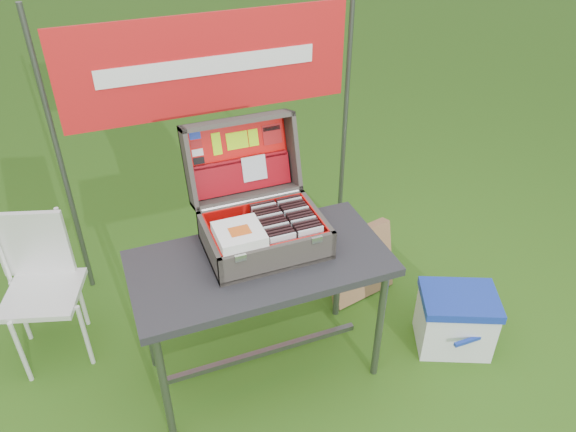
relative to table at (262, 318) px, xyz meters
name	(u,v)px	position (x,y,z in m)	size (l,w,h in m)	color
ground	(282,376)	(0.07, -0.09, -0.37)	(80.00, 80.00, 0.00)	#316017
table	(262,318)	(0.00, 0.00, 0.00)	(1.17, 0.59, 0.73)	#2A2A2E
table_top	(260,263)	(0.00, 0.00, 0.35)	(1.17, 0.59, 0.04)	#2A2A2E
table_leg_fl	(165,389)	(-0.53, -0.23, -0.02)	(0.04, 0.04, 0.69)	#59595B
table_leg_fr	(380,325)	(0.53, -0.23, -0.02)	(0.04, 0.04, 0.69)	#59595B
table_leg_bl	(147,317)	(-0.53, 0.23, -0.02)	(0.04, 0.04, 0.69)	#59595B
table_leg_br	(339,268)	(0.53, 0.23, -0.02)	(0.04, 0.04, 0.69)	#59595B
table_brace	(263,352)	(0.00, 0.00, -0.25)	(1.02, 0.03, 0.03)	#59595B
suitcase	(260,197)	(0.05, 0.14, 0.61)	(0.54, 0.55, 0.49)	#484039
suitcase_base_bottom	(265,246)	(0.05, 0.08, 0.38)	(0.54, 0.39, 0.02)	#484039
suitcase_base_wall_front	(279,259)	(0.05, -0.11, 0.44)	(0.54, 0.02, 0.15)	#484039
suitcase_base_wall_back	(252,214)	(0.05, 0.26, 0.44)	(0.54, 0.02, 0.15)	#484039
suitcase_base_wall_left	(210,248)	(-0.21, 0.08, 0.44)	(0.02, 0.39, 0.15)	#484039
suitcase_base_wall_right	(317,223)	(0.31, 0.08, 0.44)	(0.02, 0.39, 0.15)	#484039
suitcase_liner_floor	(265,244)	(0.05, 0.08, 0.39)	(0.50, 0.34, 0.01)	#E80507
suitcase_latch_left	(240,258)	(-0.12, -0.12, 0.50)	(0.05, 0.01, 0.03)	silver
suitcase_latch_right	(317,240)	(0.23, -0.12, 0.50)	(0.05, 0.01, 0.03)	silver
suitcase_hinge	(251,201)	(0.05, 0.27, 0.51)	(0.02, 0.02, 0.49)	silver
suitcase_lid_back	(238,156)	(0.05, 0.45, 0.66)	(0.54, 0.39, 0.02)	#484039
suitcase_lid_rim_far	(237,121)	(0.05, 0.45, 0.85)	(0.54, 0.02, 0.15)	#484039
suitcase_lid_rim_near	(247,195)	(0.05, 0.34, 0.50)	(0.54, 0.02, 0.15)	#484039
suitcase_lid_rim_left	(188,168)	(-0.21, 0.40, 0.68)	(0.02, 0.39, 0.15)	#484039
suitcase_lid_rim_right	(292,149)	(0.31, 0.40, 0.68)	(0.02, 0.39, 0.15)	#484039
suitcase_lid_liner	(239,157)	(0.05, 0.44, 0.66)	(0.50, 0.34, 0.01)	#E80507
suitcase_liner_wall_front	(278,255)	(0.05, -0.09, 0.45)	(0.50, 0.01, 0.12)	#E80507
suitcase_liner_wall_back	(253,214)	(0.05, 0.25, 0.45)	(0.50, 0.01, 0.12)	#E80507
suitcase_liner_wall_left	(213,245)	(-0.19, 0.08, 0.45)	(0.01, 0.34, 0.12)	#E80507
suitcase_liner_wall_right	(314,222)	(0.30, 0.08, 0.45)	(0.01, 0.34, 0.12)	#E80507
suitcase_lid_pocket	(243,175)	(0.05, 0.40, 0.58)	(0.48, 0.15, 0.03)	maroon
suitcase_pocket_edge	(241,160)	(0.05, 0.41, 0.66)	(0.47, 0.02, 0.02)	maroon
suitcase_pocket_cd	(254,168)	(0.11, 0.39, 0.62)	(0.12, 0.12, 0.01)	silver
lid_sticker_cc_a	(195,136)	(-0.15, 0.48, 0.80)	(0.05, 0.03, 0.00)	#1933B2
lid_sticker_cc_b	(196,144)	(-0.15, 0.46, 0.76)	(0.05, 0.03, 0.00)	#A41012
lid_sticker_cc_c	(198,153)	(-0.15, 0.45, 0.72)	(0.05, 0.03, 0.00)	white
lid_sticker_cc_d	(199,161)	(-0.15, 0.44, 0.68)	(0.05, 0.03, 0.00)	black
lid_card_neon_tall	(217,144)	(-0.05, 0.46, 0.74)	(0.04, 0.11, 0.00)	#B4FD07
lid_card_neon_main	(237,140)	(0.05, 0.46, 0.74)	(0.11, 0.08, 0.00)	#B4FD07
lid_card_neon_small	(253,138)	(0.13, 0.46, 0.74)	(0.05, 0.08, 0.00)	#B4FD07
lid_sticker_band	(272,134)	(0.23, 0.46, 0.74)	(0.10, 0.10, 0.00)	#A41012
lid_sticker_band_bar	(271,128)	(0.23, 0.47, 0.77)	(0.09, 0.02, 0.00)	black
cd_left_0	(283,248)	(0.09, -0.07, 0.46)	(0.12, 0.01, 0.14)	silver
cd_left_1	(281,245)	(0.09, -0.05, 0.46)	(0.12, 0.01, 0.14)	black
cd_left_2	(280,242)	(0.09, -0.03, 0.46)	(0.12, 0.01, 0.14)	black
cd_left_3	(278,240)	(0.09, -0.01, 0.46)	(0.12, 0.01, 0.14)	black
cd_left_4	(276,237)	(0.09, 0.01, 0.46)	(0.12, 0.01, 0.14)	silver
cd_left_5	(275,234)	(0.09, 0.04, 0.46)	(0.12, 0.01, 0.14)	black
cd_left_6	(273,232)	(0.09, 0.06, 0.46)	(0.12, 0.01, 0.14)	black
cd_left_7	(272,229)	(0.09, 0.08, 0.46)	(0.12, 0.01, 0.14)	black
cd_left_8	(270,227)	(0.09, 0.10, 0.46)	(0.12, 0.01, 0.14)	silver
cd_left_9	(269,224)	(0.09, 0.12, 0.46)	(0.12, 0.01, 0.14)	black
cd_left_10	(267,222)	(0.09, 0.14, 0.46)	(0.12, 0.01, 0.14)	black
cd_left_11	(266,219)	(0.09, 0.16, 0.46)	(0.12, 0.01, 0.14)	black
cd_left_12	(264,217)	(0.09, 0.18, 0.46)	(0.12, 0.01, 0.14)	silver
cd_left_13	(263,215)	(0.09, 0.21, 0.46)	(0.12, 0.01, 0.14)	black
cd_right_0	(311,241)	(0.22, -0.07, 0.46)	(0.12, 0.01, 0.14)	silver
cd_right_1	(309,239)	(0.22, -0.05, 0.46)	(0.12, 0.01, 0.14)	black
cd_right_2	(307,236)	(0.22, -0.03, 0.46)	(0.12, 0.01, 0.14)	black
cd_right_3	(305,233)	(0.22, -0.01, 0.46)	(0.12, 0.01, 0.14)	black
cd_right_4	(303,231)	(0.22, 0.01, 0.46)	(0.12, 0.01, 0.14)	silver
cd_right_5	(301,228)	(0.22, 0.04, 0.46)	(0.12, 0.01, 0.14)	black
cd_right_6	(300,226)	(0.22, 0.06, 0.46)	(0.12, 0.01, 0.14)	black
cd_right_7	(298,223)	(0.22, 0.08, 0.46)	(0.12, 0.01, 0.14)	black
cd_right_8	(296,221)	(0.22, 0.10, 0.46)	(0.12, 0.01, 0.14)	silver
cd_right_9	(295,219)	(0.22, 0.12, 0.46)	(0.12, 0.01, 0.14)	black
cd_right_10	(293,216)	(0.22, 0.14, 0.46)	(0.12, 0.01, 0.14)	black
cd_right_11	(291,214)	(0.22, 0.16, 0.46)	(0.12, 0.01, 0.14)	black
cd_right_12	(290,211)	(0.22, 0.18, 0.46)	(0.12, 0.01, 0.14)	silver
cd_right_13	(288,209)	(0.22, 0.21, 0.46)	(0.12, 0.01, 0.14)	black
songbook_0	(240,238)	(-0.09, 0.00, 0.51)	(0.20, 0.20, 0.01)	white
songbook_1	(239,237)	(-0.09, 0.00, 0.52)	(0.20, 0.20, 0.01)	white
songbook_2	(239,236)	(-0.09, 0.00, 0.52)	(0.20, 0.20, 0.01)	white
songbook_3	(239,235)	(-0.09, 0.00, 0.53)	(0.20, 0.20, 0.01)	white
songbook_4	(239,234)	(-0.09, 0.00, 0.53)	(0.20, 0.20, 0.01)	white
songbook_5	(239,233)	(-0.09, 0.00, 0.54)	(0.20, 0.20, 0.01)	white
songbook_6	(239,232)	(-0.09, 0.00, 0.54)	(0.20, 0.20, 0.01)	white
songbook_7	(239,231)	(-0.09, 0.00, 0.55)	(0.20, 0.20, 0.01)	white
songbook_8	(239,230)	(-0.09, 0.00, 0.55)	(0.20, 0.20, 0.01)	white
songbook_graphic	(240,231)	(-0.09, -0.01, 0.56)	(0.09, 0.07, 0.00)	#D85919
cooler	(455,320)	(1.02, -0.21, -0.19)	(0.39, 0.30, 0.35)	white
cooler_body	(454,323)	(1.02, -0.21, -0.22)	(0.38, 0.28, 0.30)	white
cooler_lid	(460,299)	(1.02, -0.21, -0.04)	(0.39, 0.30, 0.05)	#1732A3
cooler_handle	(474,339)	(1.02, -0.37, -0.18)	(0.23, 0.02, 0.02)	#1732A3
chair	(43,296)	(-0.99, 0.52, 0.03)	(0.36, 0.40, 0.80)	silver
chair_seat	(43,295)	(-0.99, 0.52, 0.04)	(0.36, 0.36, 0.03)	silver
chair_backrest	(32,244)	(-0.99, 0.69, 0.24)	(0.36, 0.03, 0.38)	silver
chair_leg_fl	(21,352)	(-1.15, 0.36, -0.16)	(0.02, 0.02, 0.41)	silver
chair_leg_fr	(86,336)	(-0.84, 0.36, -0.16)	(0.02, 0.02, 0.41)	silver
chair_leg_bl	(21,311)	(-1.15, 0.67, -0.16)	(0.02, 0.02, 0.41)	silver
chair_leg_br	(81,297)	(-0.84, 0.67, -0.16)	(0.02, 0.02, 0.41)	silver
chair_upright_left	(0,252)	(-1.15, 0.69, 0.23)	(0.02, 0.02, 0.38)	silver
chair_upright_right	(65,239)	(-0.84, 0.69, 0.23)	(0.02, 0.02, 0.38)	silver
cardboard_box	(361,263)	(0.74, 0.35, -0.15)	(0.42, 0.07, 0.44)	#A56C44
banner_post_left	(62,166)	(-0.78, 1.01, 0.48)	(0.03, 0.03, 1.70)	#59595B
banner_post_right	(345,117)	(0.92, 1.01, 0.48)	(0.03, 0.03, 1.70)	#59595B
banner	(209,65)	(0.07, 1.00, 0.93)	(1.60, 0.01, 0.55)	red
banner_text	(209,66)	(0.07, 0.99, 0.93)	(1.20, 0.00, 0.10)	white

